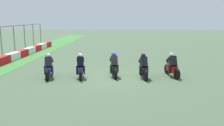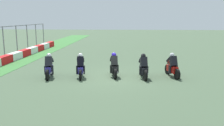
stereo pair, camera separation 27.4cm
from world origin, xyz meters
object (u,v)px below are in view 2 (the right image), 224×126
Objects in this scene: rider_lane_b at (143,68)px; rider_lane_d at (81,68)px; rider_lane_a at (172,67)px; rider_lane_e at (49,68)px; rider_lane_c at (114,67)px.

rider_lane_b is 3.89m from rider_lane_d.
rider_lane_b is (-0.43, 1.83, 0.00)m from rider_lane_a.
rider_lane_a and rider_lane_e have the same top height.
rider_lane_b and rider_lane_e have the same top height.
rider_lane_a is at bearing -97.18° from rider_lane_c.
rider_lane_c is at bearing 77.79° from rider_lane_a.
rider_lane_d is at bearing -94.32° from rider_lane_e.
rider_lane_b is at bearing -96.04° from rider_lane_e.
rider_lane_c is 1.00× the size of rider_lane_d.
rider_lane_e is (-0.15, 1.95, 0.00)m from rider_lane_d.
rider_lane_d is at bearing 84.42° from rider_lane_b.
rider_lane_c is (-0.14, 3.66, 0.00)m from rider_lane_a.
rider_lane_b is 1.00× the size of rider_lane_e.
rider_lane_c is 2.10m from rider_lane_d.
rider_lane_a is at bearing -93.49° from rider_lane_e.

